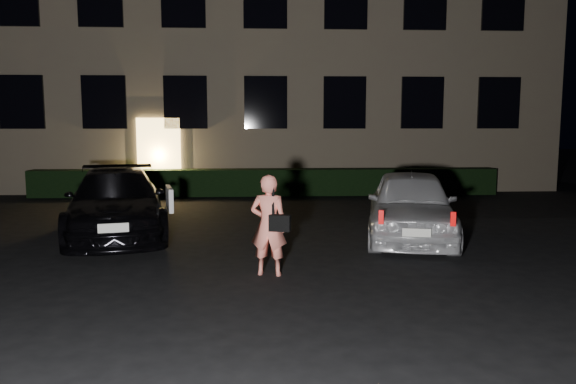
{
  "coord_description": "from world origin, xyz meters",
  "views": [
    {
      "loc": [
        -0.31,
        -7.62,
        2.37
      ],
      "look_at": [
        0.23,
        2.0,
        1.16
      ],
      "focal_mm": 35.0,
      "sensor_mm": 36.0,
      "label": 1
    }
  ],
  "objects": [
    {
      "name": "hatch",
      "position": [
        2.79,
        3.43,
        0.71
      ],
      "size": [
        2.53,
        4.41,
        1.41
      ],
      "rotation": [
        0.0,
        0.0,
        -0.22
      ],
      "color": "silver",
      "rests_on": "ground"
    },
    {
      "name": "man",
      "position": [
        -0.12,
        0.91,
        0.79
      ],
      "size": [
        0.66,
        0.5,
        1.57
      ],
      "rotation": [
        0.0,
        0.0,
        2.91
      ],
      "color": "#FD846F",
      "rests_on": "ground"
    },
    {
      "name": "hedge",
      "position": [
        0.0,
        10.5,
        0.42
      ],
      "size": [
        15.0,
        0.7,
        0.85
      ],
      "primitive_type": "cube",
      "color": "black",
      "rests_on": "ground"
    },
    {
      "name": "ground",
      "position": [
        0.0,
        0.0,
        0.0
      ],
      "size": [
        80.0,
        80.0,
        0.0
      ],
      "primitive_type": "plane",
      "color": "black",
      "rests_on": "ground"
    },
    {
      "name": "sedan",
      "position": [
        -3.25,
        4.2,
        0.69
      ],
      "size": [
        2.91,
        5.05,
        1.38
      ],
      "rotation": [
        0.0,
        0.0,
        0.22
      ],
      "color": "black",
      "rests_on": "ground"
    },
    {
      "name": "building",
      "position": [
        -0.0,
        14.99,
        6.0
      ],
      "size": [
        20.0,
        8.11,
        12.0
      ],
      "color": "#756553",
      "rests_on": "ground"
    }
  ]
}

